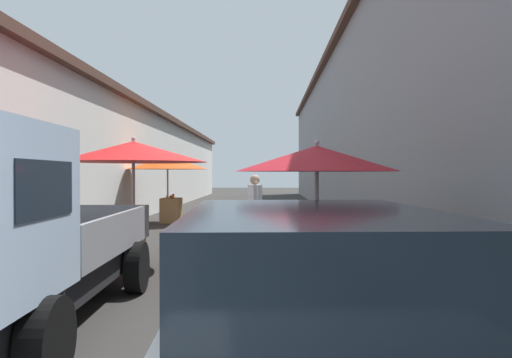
{
  "coord_description": "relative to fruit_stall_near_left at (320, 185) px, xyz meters",
  "views": [
    {
      "loc": [
        -1.2,
        -1.07,
        1.67
      ],
      "look_at": [
        12.6,
        -0.74,
        1.53
      ],
      "focal_mm": 34.55,
      "sensor_mm": 36.0,
      "label": 1
    }
  ],
  "objects": [
    {
      "name": "ground",
      "position": [
        8.18,
        1.76,
        -1.53
      ],
      "size": [
        90.0,
        90.0,
        0.0
      ],
      "primitive_type": "plane",
      "color": "#33302D"
    },
    {
      "name": "fruit_stall_near_left",
      "position": [
        0.0,
        0.0,
        0.0
      ],
      "size": [
        2.18,
        2.18,
        2.13
      ],
      "color": "#9E9EA3",
      "rests_on": "ground"
    },
    {
      "name": "building_right_concrete",
      "position": [
        10.43,
        -5.42,
        1.88
      ],
      "size": [
        49.8,
        7.5,
        6.8
      ],
      "color": "gray",
      "rests_on": "ground"
    },
    {
      "name": "hatchback_car",
      "position": [
        -3.57,
        0.41,
        -0.79
      ],
      "size": [
        4.0,
        2.1,
        1.45
      ],
      "color": "#ADAFB5",
      "rests_on": "ground"
    },
    {
      "name": "vendor_by_crates",
      "position": [
        4.61,
        0.99,
        -0.57
      ],
      "size": [
        0.63,
        0.34,
        1.65
      ],
      "color": "navy",
      "rests_on": "ground"
    },
    {
      "name": "fruit_stall_mid_lane",
      "position": [
        10.09,
        4.08,
        0.34
      ],
      "size": [
        2.74,
        2.74,
        2.35
      ],
      "color": "#9E9EA3",
      "rests_on": "ground"
    },
    {
      "name": "plastic_stool",
      "position": [
        0.56,
        3.25,
        -1.2
      ],
      "size": [
        0.3,
        0.3,
        0.43
      ],
      "color": "red",
      "rests_on": "ground"
    },
    {
      "name": "building_left_whitewash",
      "position": [
        10.43,
        8.94,
        0.69
      ],
      "size": [
        49.8,
        7.5,
        4.42
      ],
      "color": "silver",
      "rests_on": "ground"
    },
    {
      "name": "fruit_stall_far_left",
      "position": [
        2.27,
        3.16,
        0.25
      ],
      "size": [
        2.66,
        2.66,
        2.34
      ],
      "color": "#9E9EA3",
      "rests_on": "ground"
    }
  ]
}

